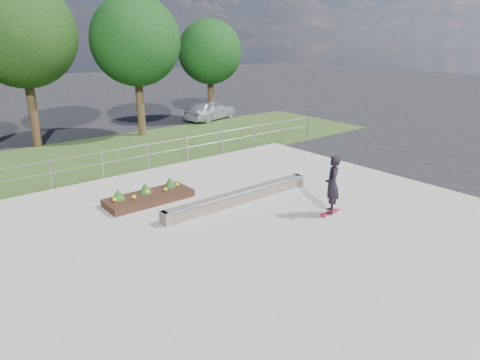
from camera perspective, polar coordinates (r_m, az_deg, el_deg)
name	(u,v)px	position (r m, az deg, el deg)	size (l,w,h in m)	color
ground	(266,228)	(13.04, 3.50, -6.41)	(120.00, 120.00, 0.00)	black
grass_verge	(115,154)	(21.93, -16.30, 3.38)	(30.00, 8.00, 0.02)	#2E481D
concrete_slab	(266,227)	(13.03, 3.50, -6.29)	(15.00, 15.00, 0.06)	#A19A8F
fence	(148,153)	(18.65, -12.21, 3.51)	(20.06, 0.06, 1.20)	#9A9CA2
tree_mid_left	(21,34)	(24.29, -27.17, 16.97)	(5.25, 5.25, 8.25)	#312013
tree_mid_right	(136,41)	(25.20, -13.74, 17.54)	(4.90, 4.90, 7.70)	#362515
tree_far_right	(210,52)	(29.57, -4.04, 16.64)	(4.20, 4.20, 6.60)	black
grind_ledge	(240,197)	(14.70, -0.05, -2.26)	(6.00, 0.44, 0.43)	brown
planter_bed	(148,196)	(15.18, -12.13, -2.09)	(3.00, 1.20, 0.61)	black
skateboarder	(332,185)	(13.76, 12.21, -0.62)	(0.81, 0.79, 1.95)	white
parked_car	(211,110)	(29.74, -3.95, 9.32)	(1.63, 4.06, 1.38)	silver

